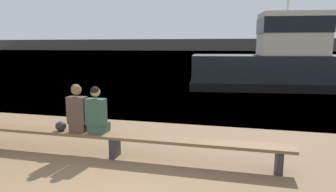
% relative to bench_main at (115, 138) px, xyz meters
% --- Properties ---
extents(water_surface, '(240.00, 240.00, 0.00)m').
position_rel_bench_main_xyz_m(water_surface, '(0.39, 122.98, -0.40)').
color(water_surface, '#5684A3').
rests_on(water_surface, ground).
extents(far_shoreline, '(600.00, 12.00, 5.06)m').
position_rel_bench_main_xyz_m(far_shoreline, '(0.39, 132.03, 2.13)').
color(far_shoreline, '#4C4C42').
rests_on(far_shoreline, ground).
extents(bench_main, '(7.22, 0.41, 0.49)m').
position_rel_bench_main_xyz_m(bench_main, '(0.00, 0.00, 0.00)').
color(bench_main, brown).
rests_on(bench_main, ground).
extents(person_left, '(0.41, 0.42, 1.06)m').
position_rel_bench_main_xyz_m(person_left, '(-0.84, 0.01, 0.55)').
color(person_left, '#4C382D').
rests_on(person_left, bench_main).
extents(person_right, '(0.41, 0.42, 1.02)m').
position_rel_bench_main_xyz_m(person_right, '(-0.39, 0.01, 0.52)').
color(person_right, '#2D4C3D').
rests_on(person_right, bench_main).
extents(shopping_bag, '(0.24, 0.22, 0.21)m').
position_rel_bench_main_xyz_m(shopping_bag, '(-1.27, -0.01, 0.19)').
color(shopping_bag, '#232328').
rests_on(shopping_bag, bench_main).
extents(tugboat_red, '(10.25, 4.92, 6.99)m').
position_rel_bench_main_xyz_m(tugboat_red, '(4.76, 11.80, 0.88)').
color(tugboat_red, black).
rests_on(tugboat_red, water_surface).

